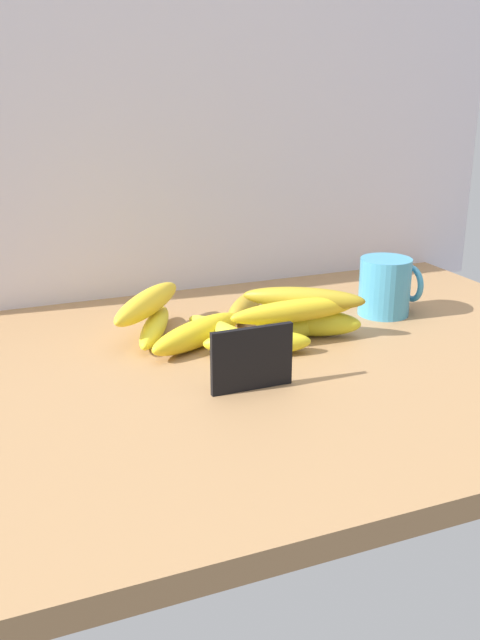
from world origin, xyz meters
TOP-DOWN VIEW (x-y plane):
  - counter_top at (0.00, 0.00)cm, footprint 110.00×76.00cm
  - back_wall at (0.00, 39.00)cm, footprint 130.00×2.00cm
  - chalkboard_sign at (-5.31, -7.54)cm, footprint 11.00×1.80cm
  - coffee_mug at (27.34, 11.69)cm, footprint 10.03×8.53cm
  - banana_0 at (-11.68, 15.50)cm, footprint 10.67×17.40cm
  - banana_1 at (0.18, 2.87)cm, footprint 16.01×8.32cm
  - banana_2 at (-2.84, 7.74)cm, footprint 8.34×19.81cm
  - banana_3 at (-6.73, 9.31)cm, footprint 18.50×12.78cm
  - banana_4 at (4.76, 18.88)cm, footprint 12.41×13.93cm
  - banana_5 at (10.18, 7.37)cm, footprint 16.79×12.06cm
  - banana_6 at (6.79, 6.25)cm, footprint 16.10×7.25cm
  - banana_7 at (9.69, 7.48)cm, footprint 17.56×12.95cm
  - banana_8 at (6.91, 4.83)cm, footprint 20.45×3.81cm
  - banana_9 at (-12.32, 16.85)cm, footprint 16.11×17.58cm

SIDE VIEW (x-z plane):
  - counter_top at x=0.00cm, z-range 0.00..3.00cm
  - banana_0 at x=-11.68cm, z-range 3.00..6.25cm
  - banana_2 at x=-2.84cm, z-range 3.00..6.41cm
  - banana_6 at x=6.79cm, z-range 3.00..6.54cm
  - banana_4 at x=4.76cm, z-range 3.00..6.67cm
  - banana_1 at x=0.18cm, z-range 3.00..6.71cm
  - banana_3 at x=-6.73cm, z-range 3.00..7.12cm
  - banana_5 at x=10.18cm, z-range 3.00..7.35cm
  - chalkboard_sign at x=-5.31cm, z-range 2.66..11.06cm
  - coffee_mug at x=27.34cm, z-range 3.00..12.64cm
  - banana_9 at x=-12.32cm, z-range 6.25..10.11cm
  - banana_8 at x=6.91cm, z-range 6.54..9.91cm
  - banana_7 at x=9.69cm, z-range 7.35..10.78cm
  - back_wall at x=0.00cm, z-range 0.00..70.00cm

